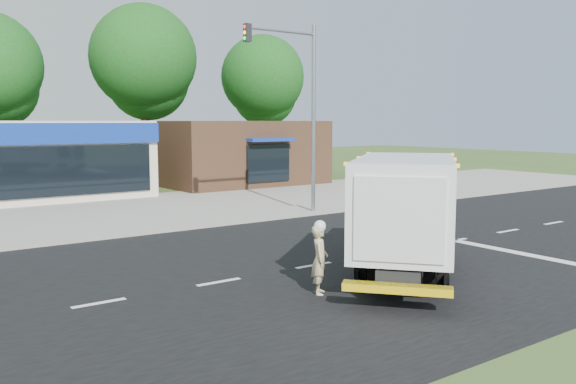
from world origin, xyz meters
TOP-DOWN VIEW (x-y plane):
  - ground at (0.00, 0.00)m, footprint 120.00×120.00m
  - road_asphalt at (0.00, 0.00)m, footprint 60.00×14.00m
  - sidewalk at (0.00, 8.20)m, footprint 60.00×2.40m
  - parking_apron at (0.00, 14.00)m, footprint 60.00×9.00m
  - lane_markings at (1.35, -1.35)m, footprint 55.20×7.00m
  - ems_box_truck at (-1.65, -2.13)m, footprint 6.75×6.18m
  - emergency_worker at (-4.60, -2.24)m, footprint 0.68×0.70m
  - brown_storefront at (7.00, 19.98)m, footprint 10.00×6.70m
  - traffic_signal_pole at (2.35, 7.60)m, footprint 3.51×0.25m
  - background_trees at (-0.85, 28.16)m, footprint 36.77×7.39m

SIDE VIEW (x-z plane):
  - ground at x=0.00m, z-range 0.00..0.00m
  - road_asphalt at x=0.00m, z-range -0.01..0.01m
  - parking_apron at x=0.00m, z-range 0.00..0.02m
  - lane_markings at x=1.35m, z-range 0.01..0.02m
  - sidewalk at x=0.00m, z-range 0.00..0.12m
  - emergency_worker at x=-4.60m, z-range -0.01..1.72m
  - ems_box_truck at x=-1.65m, z-range 0.24..3.35m
  - brown_storefront at x=7.00m, z-range 0.00..4.00m
  - traffic_signal_pole at x=2.35m, z-range 0.92..8.92m
  - background_trees at x=-0.85m, z-range 1.33..13.43m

